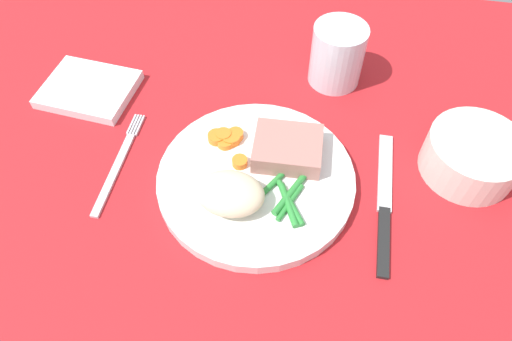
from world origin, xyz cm
name	(u,v)px	position (x,y,z in cm)	size (l,w,h in cm)	color
dining_table	(267,185)	(0.00, 0.00, 1.00)	(120.00, 90.00, 2.00)	red
dinner_plate	(256,179)	(-1.30, -0.59, 2.80)	(24.29, 24.29, 1.60)	white
meat_portion	(288,148)	(1.98, 3.23, 4.92)	(8.35, 6.93, 2.64)	#B2756B
mashed_potatoes	(230,194)	(-3.49, -4.97, 5.48)	(7.99, 6.05, 3.76)	beige
carrot_slices	(228,141)	(-5.75, 3.76, 4.11)	(5.82, 6.16, 1.15)	orange
green_beans	(287,196)	(2.83, -3.12, 3.98)	(6.64, 8.92, 0.82)	#2D8C38
fork	(119,163)	(-19.20, -0.85, 2.20)	(1.44, 16.60, 0.40)	silver
knife	(384,203)	(14.49, -0.88, 2.20)	(1.70, 20.50, 0.64)	black
water_glass	(336,59)	(6.54, 20.14, 5.76)	(7.56, 7.56, 8.85)	silver
salad_bowl	(473,154)	(24.45, 6.43, 4.99)	(11.67, 11.67, 5.30)	silver
napkin	(89,89)	(-27.94, 10.69, 2.70)	(12.57, 10.17, 1.39)	white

